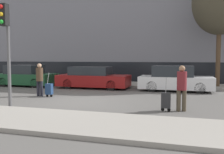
{
  "coord_description": "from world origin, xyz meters",
  "views": [
    {
      "loc": [
        4.34,
        -10.15,
        1.87
      ],
      "look_at": [
        0.82,
        1.8,
        0.95
      ],
      "focal_mm": 40.0,
      "sensor_mm": 36.0,
      "label": 1
    }
  ],
  "objects_px": {
    "pedestrian_left": "(40,78)",
    "bare_tree_near_crossing": "(220,2)",
    "trolley_right": "(166,100)",
    "parked_car_0": "(26,76)",
    "trolley_left": "(49,89)",
    "parked_car_1": "(93,78)",
    "pedestrian_right": "(182,86)",
    "parked_car_2": "(175,79)",
    "traffic_light": "(6,35)"
  },
  "relations": [
    {
      "from": "trolley_right",
      "to": "trolley_left",
      "type": "bearing_deg",
      "value": 162.52
    },
    {
      "from": "pedestrian_left",
      "to": "trolley_left",
      "type": "xyz_separation_m",
      "value": [
        0.55,
        -0.04,
        -0.54
      ]
    },
    {
      "from": "pedestrian_right",
      "to": "bare_tree_near_crossing",
      "type": "bearing_deg",
      "value": 59.1
    },
    {
      "from": "trolley_right",
      "to": "traffic_light",
      "type": "relative_size",
      "value": 0.31
    },
    {
      "from": "parked_car_0",
      "to": "parked_car_1",
      "type": "relative_size",
      "value": 0.87
    },
    {
      "from": "parked_car_0",
      "to": "bare_tree_near_crossing",
      "type": "height_order",
      "value": "bare_tree_near_crossing"
    },
    {
      "from": "trolley_left",
      "to": "pedestrian_left",
      "type": "bearing_deg",
      "value": 175.43
    },
    {
      "from": "trolley_left",
      "to": "pedestrian_right",
      "type": "height_order",
      "value": "pedestrian_right"
    },
    {
      "from": "pedestrian_left",
      "to": "trolley_right",
      "type": "xyz_separation_m",
      "value": [
        6.3,
        -1.85,
        -0.53
      ]
    },
    {
      "from": "parked_car_1",
      "to": "traffic_light",
      "type": "height_order",
      "value": "traffic_light"
    },
    {
      "from": "bare_tree_near_crossing",
      "to": "trolley_right",
      "type": "bearing_deg",
      "value": -107.98
    },
    {
      "from": "trolley_right",
      "to": "parked_car_2",
      "type": "bearing_deg",
      "value": 89.33
    },
    {
      "from": "trolley_right",
      "to": "parked_car_0",
      "type": "bearing_deg",
      "value": 149.76
    },
    {
      "from": "trolley_left",
      "to": "bare_tree_near_crossing",
      "type": "relative_size",
      "value": 0.16
    },
    {
      "from": "pedestrian_left",
      "to": "bare_tree_near_crossing",
      "type": "bearing_deg",
      "value": -140.81
    },
    {
      "from": "pedestrian_left",
      "to": "trolley_left",
      "type": "relative_size",
      "value": 1.37
    },
    {
      "from": "parked_car_1",
      "to": "pedestrian_left",
      "type": "relative_size",
      "value": 2.77
    },
    {
      "from": "pedestrian_left",
      "to": "trolley_right",
      "type": "relative_size",
      "value": 1.35
    },
    {
      "from": "parked_car_0",
      "to": "parked_car_1",
      "type": "bearing_deg",
      "value": 0.35
    },
    {
      "from": "pedestrian_right",
      "to": "trolley_right",
      "type": "distance_m",
      "value": 0.77
    },
    {
      "from": "trolley_right",
      "to": "traffic_light",
      "type": "height_order",
      "value": "traffic_light"
    },
    {
      "from": "trolley_left",
      "to": "trolley_right",
      "type": "height_order",
      "value": "trolley_right"
    },
    {
      "from": "pedestrian_left",
      "to": "pedestrian_right",
      "type": "xyz_separation_m",
      "value": [
        6.83,
        -1.7,
        0.0
      ]
    },
    {
      "from": "parked_car_1",
      "to": "bare_tree_near_crossing",
      "type": "distance_m",
      "value": 9.21
    },
    {
      "from": "pedestrian_left",
      "to": "bare_tree_near_crossing",
      "type": "relative_size",
      "value": 0.22
    },
    {
      "from": "pedestrian_right",
      "to": "parked_car_0",
      "type": "bearing_deg",
      "value": 135.57
    },
    {
      "from": "parked_car_1",
      "to": "traffic_light",
      "type": "xyz_separation_m",
      "value": [
        -0.76,
        -6.93,
        2.11
      ]
    },
    {
      "from": "parked_car_2",
      "to": "pedestrian_left",
      "type": "height_order",
      "value": "pedestrian_left"
    },
    {
      "from": "pedestrian_left",
      "to": "trolley_left",
      "type": "distance_m",
      "value": 0.77
    },
    {
      "from": "parked_car_0",
      "to": "trolley_left",
      "type": "xyz_separation_m",
      "value": [
        4.1,
        -3.93,
        -0.28
      ]
    },
    {
      "from": "parked_car_1",
      "to": "pedestrian_left",
      "type": "height_order",
      "value": "pedestrian_left"
    },
    {
      "from": "parked_car_1",
      "to": "pedestrian_left",
      "type": "bearing_deg",
      "value": -108.67
    },
    {
      "from": "trolley_left",
      "to": "bare_tree_near_crossing",
      "type": "bearing_deg",
      "value": 36.59
    },
    {
      "from": "parked_car_0",
      "to": "pedestrian_left",
      "type": "distance_m",
      "value": 5.27
    },
    {
      "from": "parked_car_2",
      "to": "traffic_light",
      "type": "xyz_separation_m",
      "value": [
        -5.8,
        -7.01,
        2.07
      ]
    },
    {
      "from": "pedestrian_right",
      "to": "bare_tree_near_crossing",
      "type": "distance_m",
      "value": 9.27
    },
    {
      "from": "parked_car_0",
      "to": "trolley_right",
      "type": "relative_size",
      "value": 3.28
    },
    {
      "from": "parked_car_2",
      "to": "bare_tree_near_crossing",
      "type": "relative_size",
      "value": 0.56
    },
    {
      "from": "parked_car_1",
      "to": "pedestrian_right",
      "type": "xyz_separation_m",
      "value": [
        5.5,
        -5.62,
        0.28
      ]
    },
    {
      "from": "parked_car_2",
      "to": "traffic_light",
      "type": "bearing_deg",
      "value": -129.6
    },
    {
      "from": "parked_car_0",
      "to": "parked_car_1",
      "type": "height_order",
      "value": "parked_car_0"
    },
    {
      "from": "parked_car_2",
      "to": "pedestrian_right",
      "type": "xyz_separation_m",
      "value": [
        0.46,
        -5.7,
        0.25
      ]
    },
    {
      "from": "parked_car_1",
      "to": "trolley_right",
      "type": "xyz_separation_m",
      "value": [
        4.97,
        -5.77,
        -0.25
      ]
    },
    {
      "from": "parked_car_1",
      "to": "parked_car_2",
      "type": "xyz_separation_m",
      "value": [
        5.04,
        0.08,
        0.03
      ]
    },
    {
      "from": "parked_car_1",
      "to": "trolley_right",
      "type": "relative_size",
      "value": 3.76
    },
    {
      "from": "pedestrian_right",
      "to": "trolley_right",
      "type": "height_order",
      "value": "pedestrian_right"
    },
    {
      "from": "parked_car_0",
      "to": "bare_tree_near_crossing",
      "type": "relative_size",
      "value": 0.54
    },
    {
      "from": "parked_car_0",
      "to": "parked_car_2",
      "type": "relative_size",
      "value": 0.95
    },
    {
      "from": "pedestrian_left",
      "to": "trolley_right",
      "type": "distance_m",
      "value": 6.59
    },
    {
      "from": "trolley_left",
      "to": "trolley_right",
      "type": "distance_m",
      "value": 6.03
    }
  ]
}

